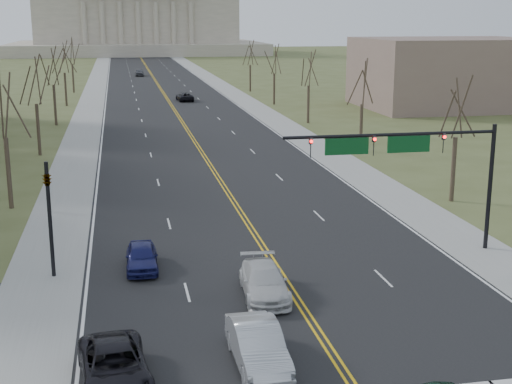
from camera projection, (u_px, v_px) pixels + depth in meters
name	position (u px, v px, depth m)	size (l,w,h in m)	color
ground	(352.00, 384.00, 25.79)	(600.00, 600.00, 0.00)	#4A5128
road	(161.00, 90.00, 130.67)	(20.00, 380.00, 0.01)	black
cross_road	(309.00, 318.00, 31.51)	(120.00, 14.00, 0.01)	black
sidewalk_left	(95.00, 91.00, 128.46)	(4.00, 380.00, 0.03)	gray
sidewalk_right	(226.00, 88.00, 132.88)	(4.00, 380.00, 0.03)	gray
center_line	(161.00, 90.00, 130.67)	(0.42, 380.00, 0.01)	gold
edge_line_left	(107.00, 91.00, 128.86)	(0.15, 380.00, 0.01)	silver
edge_line_right	(214.00, 89.00, 132.47)	(0.15, 380.00, 0.01)	silver
stop_bar	(493.00, 384.00, 25.75)	(9.50, 0.50, 0.01)	silver
capitol	(136.00, 14.00, 260.69)	(90.00, 60.00, 50.00)	beige
signal_mast	(407.00, 153.00, 38.65)	(12.12, 0.44, 7.20)	black
signal_left	(49.00, 206.00, 35.65)	(0.32, 0.36, 6.00)	black
tree_r_0	(457.00, 111.00, 49.96)	(3.74, 3.74, 8.50)	#362D20
tree_l_0	(3.00, 109.00, 47.97)	(3.96, 3.96, 9.00)	#362D20
tree_r_1	(363.00, 85.00, 69.03)	(3.74, 3.74, 8.50)	#362D20
tree_l_1	(35.00, 83.00, 67.04)	(3.96, 3.96, 9.00)	#362D20
tree_r_2	(309.00, 70.00, 88.10)	(3.74, 3.74, 8.50)	#362D20
tree_l_2	(53.00, 68.00, 86.11)	(3.96, 3.96, 9.00)	#362D20
tree_r_3	(274.00, 61.00, 107.17)	(3.74, 3.74, 8.50)	#362D20
tree_l_3	(64.00, 59.00, 105.18)	(3.96, 3.96, 9.00)	#362D20
tree_r_4	(250.00, 54.00, 126.24)	(3.74, 3.74, 8.50)	#362D20
tree_l_4	(72.00, 53.00, 124.26)	(3.96, 3.96, 9.00)	#362D20
bldg_right_mass	(449.00, 73.00, 104.43)	(25.00, 20.00, 10.00)	#765D54
car_sb_inner_lead	(258.00, 346.00, 26.96)	(1.73, 4.96, 1.64)	#ABAFB3
car_sb_outer_lead	(114.00, 367.00, 25.54)	(2.40, 5.20, 1.45)	black
car_sb_inner_second	(264.00, 282.00, 33.74)	(2.06, 5.07, 1.47)	silver
car_sb_outer_second	(142.00, 257.00, 37.38)	(1.64, 4.08, 1.39)	navy
car_far_nb	(185.00, 97.00, 112.94)	(2.28, 4.94, 1.37)	black
car_far_sb	(139.00, 72.00, 160.96)	(1.89, 4.69, 1.60)	#505258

